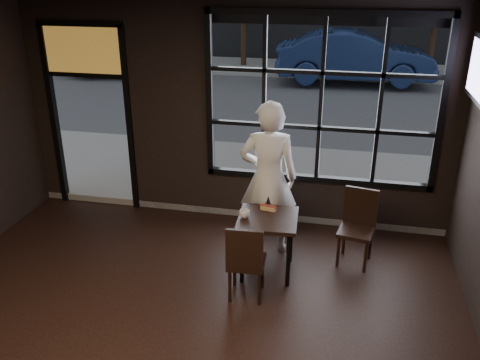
% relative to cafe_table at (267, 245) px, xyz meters
% --- Properties ---
extents(ceiling, '(6.00, 7.00, 0.02)m').
position_rel_cafe_table_xyz_m(ceiling, '(-0.74, -2.14, 2.84)').
color(ceiling, black).
rests_on(ceiling, ground).
extents(window_frame, '(3.06, 0.12, 2.28)m').
position_rel_cafe_table_xyz_m(window_frame, '(0.46, 1.36, 1.43)').
color(window_frame, black).
rests_on(window_frame, ground).
extents(stained_transom, '(1.20, 0.06, 0.70)m').
position_rel_cafe_table_xyz_m(stained_transom, '(-2.84, 1.36, 1.98)').
color(stained_transom, orange).
rests_on(stained_transom, ground).
extents(street_asphalt, '(60.00, 41.00, 0.04)m').
position_rel_cafe_table_xyz_m(street_asphalt, '(-0.74, 21.86, -0.39)').
color(street_asphalt, '#545456').
rests_on(street_asphalt, ground).
extents(cafe_table, '(0.72, 0.72, 0.74)m').
position_rel_cafe_table_xyz_m(cafe_table, '(0.00, 0.00, 0.00)').
color(cafe_table, black).
rests_on(cafe_table, floor).
extents(chair_near, '(0.42, 0.42, 0.92)m').
position_rel_cafe_table_xyz_m(chair_near, '(-0.15, -0.51, 0.09)').
color(chair_near, black).
rests_on(chair_near, floor).
extents(chair_window, '(0.48, 0.48, 0.94)m').
position_rel_cafe_table_xyz_m(chair_window, '(1.03, 0.42, 0.10)').
color(chair_window, black).
rests_on(chair_window, floor).
extents(man, '(0.78, 0.56, 1.98)m').
position_rel_cafe_table_xyz_m(man, '(-0.09, 0.55, 0.62)').
color(man, silver).
rests_on(man, floor).
extents(hotdog, '(0.21, 0.12, 0.06)m').
position_rel_cafe_table_xyz_m(hotdog, '(-0.03, 0.18, 0.40)').
color(hotdog, tan).
rests_on(hotdog, cafe_table).
extents(cup, '(0.15, 0.15, 0.10)m').
position_rel_cafe_table_xyz_m(cup, '(-0.26, -0.07, 0.41)').
color(cup, silver).
rests_on(cup, cafe_table).
extents(navy_car, '(4.78, 1.93, 1.54)m').
position_rel_cafe_table_xyz_m(navy_car, '(0.91, 10.73, 0.50)').
color(navy_car, '#17254D').
rests_on(navy_car, street_asphalt).
extents(maroon_car, '(4.22, 2.08, 1.39)m').
position_rel_cafe_table_xyz_m(maroon_car, '(-6.40, 10.49, 0.42)').
color(maroon_car, '#370A08').
rests_on(maroon_car, street_asphalt).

